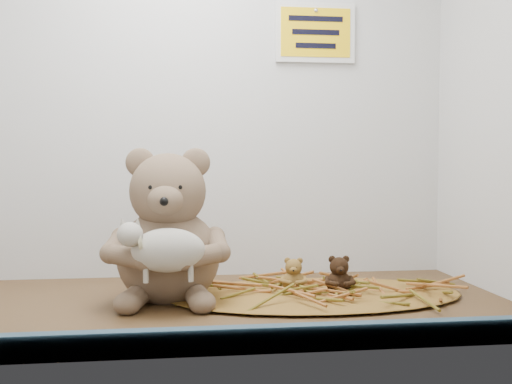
{
  "coord_description": "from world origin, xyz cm",
  "views": [
    {
      "loc": [
        -2.75,
        -114.49,
        26.5
      ],
      "look_at": [
        12.71,
        1.38,
        20.37
      ],
      "focal_mm": 45.0,
      "sensor_mm": 36.0,
      "label": 1
    }
  ],
  "objects": [
    {
      "name": "wall_sign",
      "position": [
        30.0,
        29.4,
        55.0
      ],
      "size": [
        16.0,
        1.2,
        11.0
      ],
      "primitive_type": "cube",
      "color": "#EAB80B",
      "rests_on": "back_wall"
    },
    {
      "name": "mini_teddy_tan",
      "position": [
        20.63,
        5.98,
        4.4
      ],
      "size": [
        6.33,
        6.56,
        6.59
      ],
      "primitive_type": null,
      "rotation": [
        0.0,
        0.0,
        -0.2
      ],
      "color": "brown",
      "rests_on": "straw_bed"
    },
    {
      "name": "front_rail",
      "position": [
        0.0,
        -28.8,
        1.8
      ],
      "size": [
        119.28,
        2.2,
        3.6
      ],
      "primitive_type": "cube",
      "color": "#345165",
      "rests_on": "shelf_floor"
    },
    {
      "name": "toy_lamb",
      "position": [
        -3.24,
        -5.59,
        10.95
      ],
      "size": [
        16.3,
        9.95,
        10.53
      ],
      "primitive_type": null,
      "color": "#BAB7A7",
      "rests_on": "main_teddy"
    },
    {
      "name": "mini_teddy_brown",
      "position": [
        28.7,
        2.52,
        4.76
      ],
      "size": [
        6.55,
        6.84,
        7.32
      ],
      "primitive_type": null,
      "rotation": [
        0.0,
        0.0,
        -0.11
      ],
      "color": "black",
      "rests_on": "straw_bed"
    },
    {
      "name": "straw_bed",
      "position": [
        24.67,
        4.25,
        0.55
      ],
      "size": [
        56.87,
        33.02,
        1.1
      ],
      "primitive_type": "ellipsoid",
      "color": "brown",
      "rests_on": "shelf_floor"
    },
    {
      "name": "alcove_shell",
      "position": [
        0.0,
        9.0,
        45.0
      ],
      "size": [
        120.4,
        60.2,
        90.4
      ],
      "color": "#3F2915",
      "rests_on": "ground"
    },
    {
      "name": "main_teddy",
      "position": [
        -3.24,
        4.61,
        14.22
      ],
      "size": [
        24.51,
        25.7,
        28.44
      ],
      "primitive_type": null,
      "rotation": [
        0.0,
        0.0,
        -0.07
      ],
      "color": "#7F654E",
      "rests_on": "shelf_floor"
    }
  ]
}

